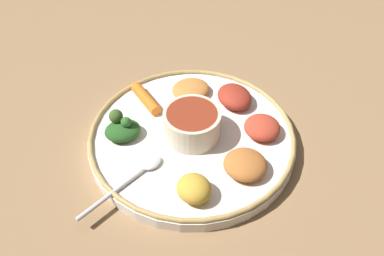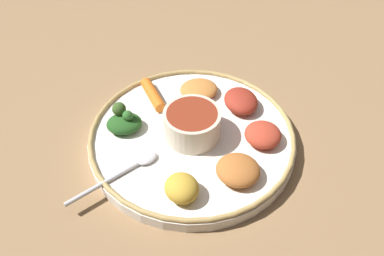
% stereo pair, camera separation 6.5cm
% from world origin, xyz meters
% --- Properties ---
extents(ground_plane, '(2.40, 2.40, 0.00)m').
position_xyz_m(ground_plane, '(0.00, 0.00, 0.00)').
color(ground_plane, olive).
extents(platter, '(0.34, 0.34, 0.02)m').
position_xyz_m(platter, '(0.00, 0.00, 0.01)').
color(platter, white).
rests_on(platter, ground_plane).
extents(platter_rim, '(0.34, 0.34, 0.01)m').
position_xyz_m(platter_rim, '(0.00, 0.00, 0.02)').
color(platter_rim, tan).
rests_on(platter_rim, platter).
extents(center_bowl, '(0.09, 0.09, 0.05)m').
position_xyz_m(center_bowl, '(0.00, 0.00, 0.05)').
color(center_bowl, beige).
rests_on(center_bowl, platter).
extents(spoon, '(0.08, 0.15, 0.01)m').
position_xyz_m(spoon, '(0.06, 0.11, 0.02)').
color(spoon, silver).
rests_on(spoon, platter).
extents(greens_pile, '(0.08, 0.07, 0.04)m').
position_xyz_m(greens_pile, '(0.11, 0.03, 0.04)').
color(greens_pile, '#23511E').
rests_on(greens_pile, platter).
extents(carrot_near_spoon, '(0.08, 0.08, 0.02)m').
position_xyz_m(carrot_near_spoon, '(0.11, -0.06, 0.03)').
color(carrot_near_spoon, orange).
rests_on(carrot_near_spoon, platter).
extents(mound_squash, '(0.09, 0.09, 0.02)m').
position_xyz_m(mound_squash, '(0.03, -0.10, 0.03)').
color(mound_squash, '#C67A38').
rests_on(mound_squash, platter).
extents(mound_berbere_red, '(0.07, 0.07, 0.03)m').
position_xyz_m(mound_berbere_red, '(-0.11, -0.04, 0.03)').
color(mound_berbere_red, '#B73D28').
rests_on(mound_berbere_red, platter).
extents(mound_lentil_yellow, '(0.07, 0.07, 0.03)m').
position_xyz_m(mound_lentil_yellow, '(-0.04, 0.12, 0.04)').
color(mound_lentil_yellow, gold).
rests_on(mound_lentil_yellow, platter).
extents(mound_beet, '(0.09, 0.09, 0.03)m').
position_xyz_m(mound_beet, '(-0.05, -0.10, 0.03)').
color(mound_beet, maroon).
rests_on(mound_beet, platter).
extents(mound_chickpea, '(0.08, 0.07, 0.03)m').
position_xyz_m(mound_chickpea, '(-0.10, 0.05, 0.03)').
color(mound_chickpea, '#B2662D').
rests_on(mound_chickpea, platter).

